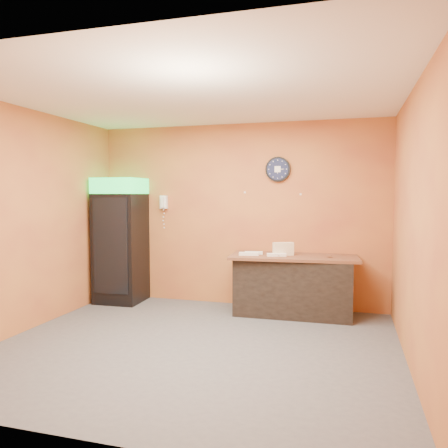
% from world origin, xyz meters
% --- Properties ---
extents(floor, '(4.50, 4.50, 0.00)m').
position_xyz_m(floor, '(0.00, 0.00, 0.00)').
color(floor, '#47474C').
rests_on(floor, ground).
extents(back_wall, '(4.50, 0.02, 2.80)m').
position_xyz_m(back_wall, '(0.00, 2.00, 1.40)').
color(back_wall, '#C47C37').
rests_on(back_wall, floor).
extents(left_wall, '(0.02, 4.00, 2.80)m').
position_xyz_m(left_wall, '(-2.25, 0.00, 1.40)').
color(left_wall, '#C47C37').
rests_on(left_wall, floor).
extents(right_wall, '(0.02, 4.00, 2.80)m').
position_xyz_m(right_wall, '(2.25, 0.00, 1.40)').
color(right_wall, '#C47C37').
rests_on(right_wall, floor).
extents(ceiling, '(4.50, 4.00, 0.02)m').
position_xyz_m(ceiling, '(0.00, 0.00, 2.80)').
color(ceiling, white).
rests_on(ceiling, back_wall).
extents(beverage_cooler, '(0.72, 0.73, 1.97)m').
position_xyz_m(beverage_cooler, '(-1.85, 1.61, 0.96)').
color(beverage_cooler, black).
rests_on(beverage_cooler, floor).
extents(prep_counter, '(1.64, 0.75, 0.81)m').
position_xyz_m(prep_counter, '(0.90, 1.64, 0.41)').
color(prep_counter, black).
rests_on(prep_counter, floor).
extents(wall_clock, '(0.38, 0.06, 0.38)m').
position_xyz_m(wall_clock, '(0.61, 1.97, 2.09)').
color(wall_clock, black).
rests_on(wall_clock, back_wall).
extents(wall_phone, '(0.12, 0.10, 0.21)m').
position_xyz_m(wall_phone, '(-1.24, 1.95, 1.59)').
color(wall_phone, white).
rests_on(wall_phone, back_wall).
extents(butcher_paper, '(1.85, 0.95, 0.04)m').
position_xyz_m(butcher_paper, '(0.90, 1.64, 0.83)').
color(butcher_paper, brown).
rests_on(butcher_paper, prep_counter).
extents(sub_roll_stack, '(0.31, 0.21, 0.18)m').
position_xyz_m(sub_roll_stack, '(0.76, 1.59, 0.94)').
color(sub_roll_stack, '#F1E5BB').
rests_on(sub_roll_stack, butcher_paper).
extents(wrapped_sandwich_left, '(0.29, 0.15, 0.04)m').
position_xyz_m(wrapped_sandwich_left, '(0.29, 1.46, 0.87)').
color(wrapped_sandwich_left, white).
rests_on(wrapped_sandwich_left, butcher_paper).
extents(wrapped_sandwich_mid, '(0.28, 0.17, 0.04)m').
position_xyz_m(wrapped_sandwich_mid, '(0.68, 1.48, 0.87)').
color(wrapped_sandwich_mid, white).
rests_on(wrapped_sandwich_mid, butcher_paper).
extents(wrapped_sandwich_right, '(0.27, 0.15, 0.04)m').
position_xyz_m(wrapped_sandwich_right, '(0.33, 1.60, 0.87)').
color(wrapped_sandwich_right, white).
rests_on(wrapped_sandwich_right, butcher_paper).
extents(kitchen_tool, '(0.06, 0.06, 0.06)m').
position_xyz_m(kitchen_tool, '(0.84, 1.68, 0.88)').
color(kitchen_tool, silver).
rests_on(kitchen_tool, butcher_paper).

